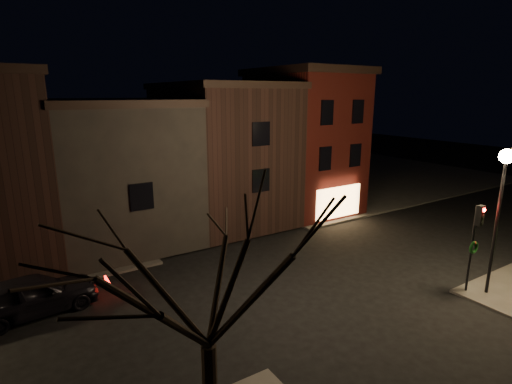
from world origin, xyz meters
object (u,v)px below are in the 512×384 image
traffic_signal (476,235)px  bare_tree_left (206,257)px  parked_car_a (33,295)px  street_lamp_near (503,183)px

traffic_signal → bare_tree_left: (-13.60, -1.49, 2.63)m
traffic_signal → parked_car_a: 18.91m
traffic_signal → bare_tree_left: size_ratio=0.54×
traffic_signal → parked_car_a: size_ratio=0.82×
traffic_signal → parked_car_a: (-16.74, 8.57, -1.96)m
street_lamp_near → traffic_signal: bearing=140.6°
street_lamp_near → parked_car_a: size_ratio=1.31×
traffic_signal → bare_tree_left: bearing=-173.7°
bare_tree_left → parked_car_a: bare_tree_left is taller
bare_tree_left → parked_car_a: size_ratio=1.51×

